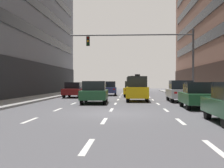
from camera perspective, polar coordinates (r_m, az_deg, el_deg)
ground_plane at (r=15.69m, az=-0.54°, el=-5.43°), size 120.00×120.00×0.00m
lane_stripe_l1_s3 at (r=13.33m, az=-14.83°, el=-6.46°), size 0.16×2.00×0.01m
lane_stripe_l1_s4 at (r=18.12m, az=-9.89°, el=-4.64°), size 0.16×2.00×0.01m
lane_stripe_l1_s5 at (r=23.00m, az=-7.04°, el=-3.56°), size 0.16×2.00×0.01m
lane_stripe_l1_s6 at (r=27.93m, az=-5.20°, el=-2.86°), size 0.16×2.00×0.01m
lane_stripe_l1_s7 at (r=32.87m, az=-3.91°, el=-2.37°), size 0.16×2.00×0.01m
lane_stripe_l1_s8 at (r=37.84m, az=-2.96°, el=-2.01°), size 0.16×2.00×0.01m
lane_stripe_l1_s9 at (r=42.81m, az=-2.24°, el=-1.73°), size 0.16×2.00×0.01m
lane_stripe_l1_s10 at (r=47.78m, az=-1.66°, el=-1.51°), size 0.16×2.00×0.01m
lane_stripe_l2_s2 at (r=7.81m, az=-4.54°, el=-11.34°), size 0.16×2.00×0.01m
lane_stripe_l2_s3 at (r=12.72m, az=-1.45°, el=-6.78°), size 0.16×2.00×0.01m
lane_stripe_l2_s4 at (r=17.68m, az=-0.11°, el=-4.76°), size 0.16×2.00×0.01m
lane_stripe_l2_s5 at (r=22.66m, az=0.64°, el=-3.62°), size 0.16×2.00×0.01m
lane_stripe_l2_s6 at (r=27.64m, az=1.12°, el=-2.90°), size 0.16×2.00×0.01m
lane_stripe_l2_s7 at (r=32.63m, az=1.45°, el=-2.39°), size 0.16×2.00×0.01m
lane_stripe_l2_s8 at (r=37.63m, az=1.70°, el=-2.02°), size 0.16×2.00×0.01m
lane_stripe_l2_s9 at (r=42.62m, az=1.88°, el=-1.74°), size 0.16×2.00×0.01m
lane_stripe_l2_s10 at (r=47.61m, az=2.03°, el=-1.51°), size 0.16×2.00×0.01m
lane_stripe_l3_s2 at (r=8.00m, az=18.28°, el=-11.07°), size 0.16×2.00×0.01m
lane_stripe_l3_s3 at (r=12.84m, az=12.46°, el=-6.72°), size 0.16×2.00×0.01m
lane_stripe_l3_s4 at (r=17.77m, az=9.88°, el=-4.74°), size 0.16×2.00×0.01m
lane_stripe_l3_s5 at (r=22.72m, az=8.43°, el=-3.62°), size 0.16×2.00×0.01m
lane_stripe_l3_s6 at (r=27.70m, az=7.50°, el=-2.89°), size 0.16×2.00×0.01m
lane_stripe_l3_s7 at (r=32.68m, az=6.86°, el=-2.39°), size 0.16×2.00×0.01m
lane_stripe_l3_s8 at (r=37.67m, az=6.38°, el=-2.02°), size 0.16×2.00×0.01m
lane_stripe_l3_s9 at (r=42.66m, az=6.02°, el=-1.74°), size 0.16×2.00×0.01m
lane_stripe_l3_s10 at (r=47.65m, az=5.73°, el=-1.51°), size 0.16×2.00×0.01m
car_driving_0 at (r=31.82m, az=-7.00°, el=-1.10°), size 1.80×4.17×1.55m
car_driving_1 at (r=23.05m, az=-3.22°, el=-1.54°), size 1.98×4.45×1.65m
taxi_driving_2 at (r=43.77m, az=3.80°, el=-0.22°), size 2.17×4.74×2.44m
car_driving_3 at (r=36.55m, az=-0.63°, el=-0.82°), size 2.05×4.48×1.65m
taxi_driving_4 at (r=25.61m, az=4.68°, el=-0.89°), size 1.87×4.26×2.22m
car_driving_5 at (r=43.59m, az=-4.06°, el=-0.67°), size 1.80×4.23×1.58m
taxi_driving_6 at (r=33.42m, az=3.88°, el=-0.92°), size 2.03×4.51×1.85m
car_parked_2 at (r=19.25m, az=15.46°, el=-2.05°), size 1.84×4.23×1.57m
car_parked_3 at (r=25.56m, az=12.42°, el=-1.30°), size 1.96×4.57×1.70m
traffic_signal_0 at (r=27.59m, az=7.43°, el=6.36°), size 10.93×0.35×6.12m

